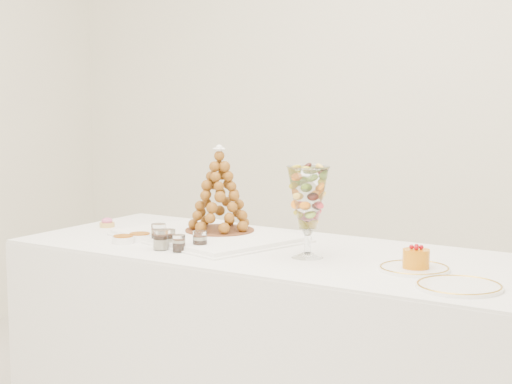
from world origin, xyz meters
The scene contains 15 objects.
buffet_table centered at (-0.01, 0.36, 0.38)m, with size 2.04×0.91×0.76m.
lace_tray centered at (-0.35, 0.43, 0.77)m, with size 0.65×0.48×0.02m, color white.
macaron_vase centered at (0.14, 0.29, 0.96)m, with size 0.14×0.14×0.32m.
cake_plate centered at (0.53, 0.28, 0.76)m, with size 0.23×0.23×0.01m, color white.
spare_plate centered at (0.73, 0.11, 0.76)m, with size 0.26×0.26×0.01m, color white.
pink_tart centered at (-0.87, 0.45, 0.78)m, with size 0.06×0.06×0.04m.
verrine_a centered at (-0.46, 0.25, 0.80)m, with size 0.06×0.06×0.08m, color white.
verrine_b centered at (-0.39, 0.21, 0.79)m, with size 0.05×0.05×0.07m, color white.
verrine_c centered at (-0.26, 0.22, 0.79)m, with size 0.05×0.05×0.07m, color white.
verrine_d centered at (-0.39, 0.15, 0.80)m, with size 0.05×0.05×0.07m, color white.
verrine_e centered at (-0.31, 0.15, 0.79)m, with size 0.05×0.05×0.06m, color white.
ramekin_back centered at (-0.56, 0.26, 0.77)m, with size 0.09×0.09×0.03m, color white.
ramekin_front centered at (-0.59, 0.19, 0.77)m, with size 0.08×0.08×0.03m, color white.
croquembouche centered at (-0.35, 0.49, 0.95)m, with size 0.28×0.28×0.34m.
mousse_cake centered at (0.54, 0.27, 0.80)m, with size 0.09×0.09×0.08m.
Camera 1 is at (1.41, -2.34, 1.37)m, focal length 60.00 mm.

